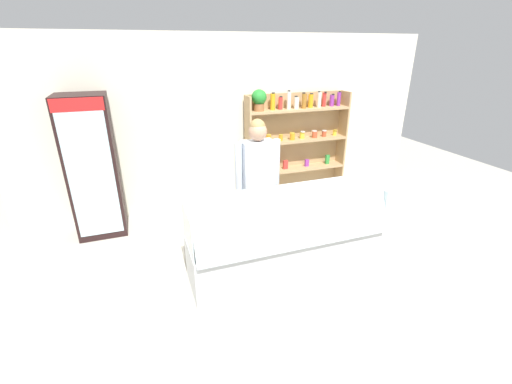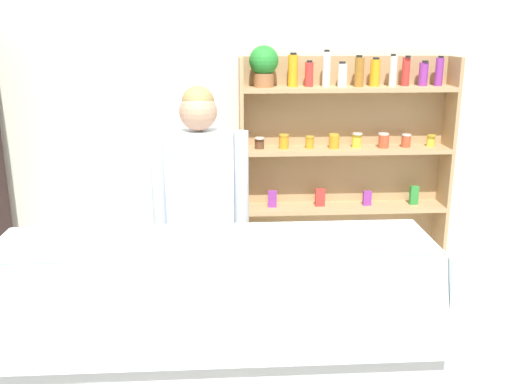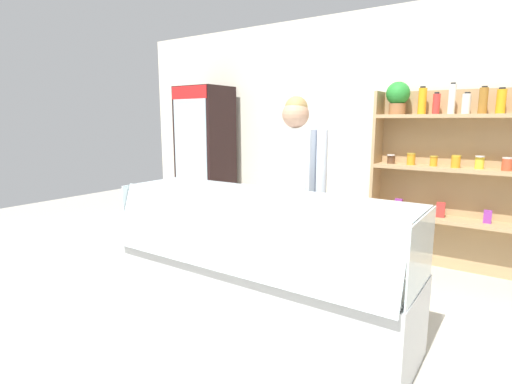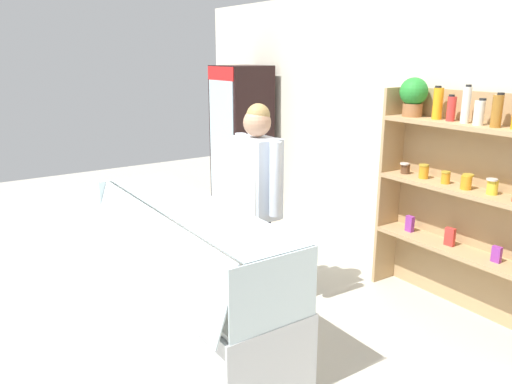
# 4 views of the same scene
# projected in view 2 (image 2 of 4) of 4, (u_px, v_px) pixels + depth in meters

# --- Properties ---
(back_wall) EXTENTS (6.80, 0.10, 2.70)m
(back_wall) POSITION_uv_depth(u_px,v_px,m) (223.00, 110.00, 4.87)
(back_wall) COLOR silver
(back_wall) RESTS_ON ground
(shelving_unit) EXTENTS (1.78, 0.29, 1.90)m
(shelving_unit) POSITION_uv_depth(u_px,v_px,m) (338.00, 146.00, 4.80)
(shelving_unit) COLOR tan
(shelving_unit) RESTS_ON ground
(deli_display_case) EXTENTS (2.23, 0.72, 1.01)m
(deli_display_case) POSITION_uv_depth(u_px,v_px,m) (216.00, 365.00, 3.03)
(deli_display_case) COLOR silver
(deli_display_case) RESTS_ON ground
(shop_clerk) EXTENTS (0.59, 0.25, 1.71)m
(shop_clerk) POSITION_uv_depth(u_px,v_px,m) (201.00, 201.00, 3.49)
(shop_clerk) COLOR #383D51
(shop_clerk) RESTS_ON ground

